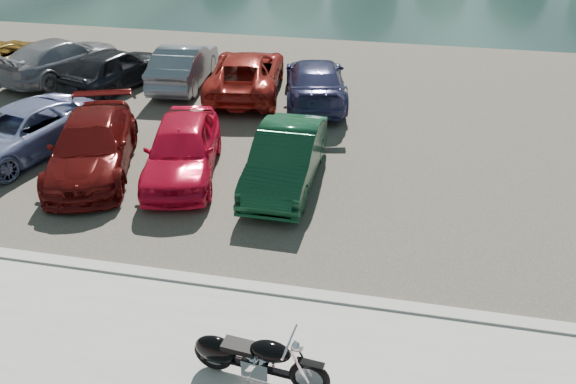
# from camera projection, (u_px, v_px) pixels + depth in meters

# --- Properties ---
(ground) EXTENTS (200.00, 200.00, 0.00)m
(ground) POSITION_uv_depth(u_px,v_px,m) (260.00, 373.00, 9.47)
(ground) COLOR #595447
(ground) RESTS_ON ground
(kerb) EXTENTS (60.00, 0.30, 0.14)m
(kerb) POSITION_uv_depth(u_px,v_px,m) (284.00, 292.00, 11.11)
(kerb) COLOR #A3A19A
(kerb) RESTS_ON ground
(parking_lot) EXTENTS (60.00, 18.00, 0.04)m
(parking_lot) POSITION_uv_depth(u_px,v_px,m) (339.00, 117.00, 18.70)
(parking_lot) COLOR #3E3A32
(parking_lot) RESTS_ON ground
(motorcycle) EXTENTS (2.33, 0.75, 1.05)m
(motorcycle) POSITION_uv_depth(u_px,v_px,m) (248.00, 357.00, 9.05)
(motorcycle) COLOR black
(motorcycle) RESTS_ON promenade
(car_2) EXTENTS (3.53, 5.35, 1.36)m
(car_2) POSITION_uv_depth(u_px,v_px,m) (20.00, 132.00, 16.03)
(car_2) COLOR #7E8AB8
(car_2) RESTS_ON parking_lot
(car_3) EXTENTS (3.48, 5.35, 1.44)m
(car_3) POSITION_uv_depth(u_px,v_px,m) (92.00, 146.00, 15.17)
(car_3) COLOR #540D0C
(car_3) RESTS_ON parking_lot
(car_4) EXTENTS (2.71, 4.75, 1.52)m
(car_4) POSITION_uv_depth(u_px,v_px,m) (182.00, 148.00, 14.96)
(car_4) COLOR red
(car_4) RESTS_ON parking_lot
(car_5) EXTENTS (1.58, 4.45, 1.46)m
(car_5) POSITION_uv_depth(u_px,v_px,m) (286.00, 158.00, 14.54)
(car_5) COLOR #103E24
(car_5) RESTS_ON parking_lot
(car_6) EXTENTS (2.86, 4.78, 1.24)m
(car_6) POSITION_uv_depth(u_px,v_px,m) (4.00, 57.00, 22.21)
(car_6) COLOR olive
(car_6) RESTS_ON parking_lot
(car_7) EXTENTS (3.56, 5.46, 1.47)m
(car_7) POSITION_uv_depth(u_px,v_px,m) (61.00, 58.00, 21.70)
(car_7) COLOR gray
(car_7) RESTS_ON parking_lot
(car_8) EXTENTS (2.97, 4.74, 1.51)m
(car_8) POSITION_uv_depth(u_px,v_px,m) (114.00, 68.00, 20.62)
(car_8) COLOR black
(car_8) RESTS_ON parking_lot
(car_9) EXTENTS (1.93, 4.67, 1.50)m
(car_9) POSITION_uv_depth(u_px,v_px,m) (184.00, 65.00, 20.97)
(car_9) COLOR slate
(car_9) RESTS_ON parking_lot
(car_10) EXTENTS (3.15, 5.62, 1.48)m
(car_10) POSITION_uv_depth(u_px,v_px,m) (246.00, 73.00, 20.20)
(car_10) COLOR maroon
(car_10) RESTS_ON parking_lot
(car_11) EXTENTS (3.00, 5.33, 1.46)m
(car_11) POSITION_uv_depth(u_px,v_px,m) (315.00, 81.00, 19.53)
(car_11) COLOR navy
(car_11) RESTS_ON parking_lot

